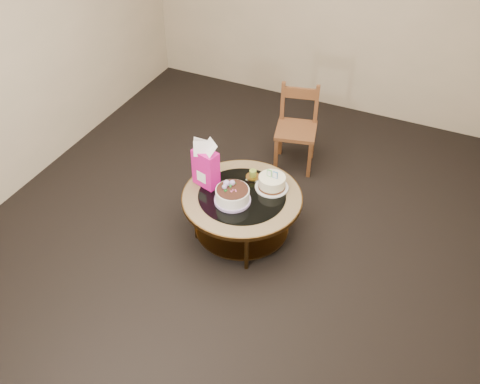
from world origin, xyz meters
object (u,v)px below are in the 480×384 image
at_px(coffee_table, 242,202).
at_px(decorated_cake, 232,196).
at_px(dining_chair, 297,128).
at_px(cream_cake, 272,183).
at_px(gift_bag, 206,164).

bearing_deg(coffee_table, decorated_cake, -111.12).
distance_m(coffee_table, decorated_cake, 0.18).
bearing_deg(dining_chair, coffee_table, -105.77).
relative_size(cream_cake, gift_bag, 0.65).
height_order(gift_bag, dining_chair, gift_bag).
bearing_deg(dining_chair, decorated_cake, -107.36).
bearing_deg(cream_cake, dining_chair, 100.50).
distance_m(cream_cake, dining_chair, 1.02).
relative_size(coffee_table, cream_cake, 3.58).
height_order(coffee_table, decorated_cake, decorated_cake).
height_order(cream_cake, gift_bag, gift_bag).
height_order(decorated_cake, cream_cake, cream_cake).
relative_size(decorated_cake, gift_bag, 0.70).
height_order(coffee_table, gift_bag, gift_bag).
distance_m(coffee_table, cream_cake, 0.30).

